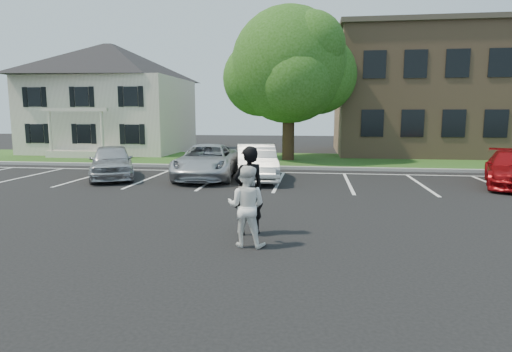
{
  "coord_description": "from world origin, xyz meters",
  "views": [
    {
      "loc": [
        1.41,
        -9.3,
        2.78
      ],
      "look_at": [
        0.0,
        1.0,
        1.25
      ],
      "focal_mm": 30.0,
      "sensor_mm": 36.0,
      "label": 1
    }
  ],
  "objects_px": {
    "tree": "(291,68)",
    "car_silver_west": "(112,161)",
    "house": "(112,98)",
    "man_white_shirt": "(246,206)",
    "man_black_suit": "(249,191)",
    "car_silver_minivan": "(207,161)",
    "office_building": "(504,93)",
    "car_white_sedan": "(256,163)"
  },
  "relations": [
    {
      "from": "tree",
      "to": "car_silver_west",
      "type": "relative_size",
      "value": 2.05
    },
    {
      "from": "house",
      "to": "man_white_shirt",
      "type": "xyz_separation_m",
      "value": [
        13.03,
        -20.65,
        -2.97
      ]
    },
    {
      "from": "man_black_suit",
      "to": "car_silver_west",
      "type": "bearing_deg",
      "value": -81.65
    },
    {
      "from": "car_silver_west",
      "to": "car_silver_minivan",
      "type": "bearing_deg",
      "value": -16.15
    },
    {
      "from": "office_building",
      "to": "man_black_suit",
      "type": "height_order",
      "value": "office_building"
    },
    {
      "from": "man_white_shirt",
      "to": "car_white_sedan",
      "type": "xyz_separation_m",
      "value": [
        -1.01,
        8.98,
        -0.12
      ]
    },
    {
      "from": "car_silver_west",
      "to": "office_building",
      "type": "bearing_deg",
      "value": 8.19
    },
    {
      "from": "car_silver_west",
      "to": "car_silver_minivan",
      "type": "height_order",
      "value": "car_silver_west"
    },
    {
      "from": "house",
      "to": "car_silver_west",
      "type": "bearing_deg",
      "value": -64.32
    },
    {
      "from": "office_building",
      "to": "man_white_shirt",
      "type": "relative_size",
      "value": 13.07
    },
    {
      "from": "man_white_shirt",
      "to": "car_silver_west",
      "type": "relative_size",
      "value": 0.4
    },
    {
      "from": "tree",
      "to": "man_white_shirt",
      "type": "xyz_separation_m",
      "value": [
        0.05,
        -16.56,
        -4.49
      ]
    },
    {
      "from": "tree",
      "to": "car_silver_west",
      "type": "xyz_separation_m",
      "value": [
        -7.18,
        -7.96,
        -4.62
      ]
    },
    {
      "from": "office_building",
      "to": "house",
      "type": "bearing_deg",
      "value": -175.72
    },
    {
      "from": "man_black_suit",
      "to": "car_silver_minivan",
      "type": "relative_size",
      "value": 0.39
    },
    {
      "from": "office_building",
      "to": "man_black_suit",
      "type": "xyz_separation_m",
      "value": [
        -14.07,
        -21.77,
        -3.14
      ]
    },
    {
      "from": "tree",
      "to": "car_white_sedan",
      "type": "height_order",
      "value": "tree"
    },
    {
      "from": "office_building",
      "to": "car_silver_west",
      "type": "relative_size",
      "value": 5.22
    },
    {
      "from": "car_silver_west",
      "to": "car_white_sedan",
      "type": "height_order",
      "value": "car_white_sedan"
    },
    {
      "from": "office_building",
      "to": "man_black_suit",
      "type": "bearing_deg",
      "value": -122.87
    },
    {
      "from": "office_building",
      "to": "tree",
      "type": "bearing_deg",
      "value": -156.49
    },
    {
      "from": "man_black_suit",
      "to": "car_silver_minivan",
      "type": "distance_m",
      "value": 8.93
    },
    {
      "from": "man_black_suit",
      "to": "car_silver_minivan",
      "type": "xyz_separation_m",
      "value": [
        -3.12,
        8.36,
        -0.3
      ]
    },
    {
      "from": "office_building",
      "to": "car_white_sedan",
      "type": "xyz_separation_m",
      "value": [
        -14.98,
        -13.69,
        -3.42
      ]
    },
    {
      "from": "house",
      "to": "man_black_suit",
      "type": "bearing_deg",
      "value": -56.78
    },
    {
      "from": "man_black_suit",
      "to": "car_white_sedan",
      "type": "height_order",
      "value": "man_black_suit"
    },
    {
      "from": "house",
      "to": "office_building",
      "type": "height_order",
      "value": "office_building"
    },
    {
      "from": "man_black_suit",
      "to": "car_white_sedan",
      "type": "bearing_deg",
      "value": -118.01
    },
    {
      "from": "house",
      "to": "car_silver_minivan",
      "type": "bearing_deg",
      "value": -49.25
    },
    {
      "from": "house",
      "to": "office_building",
      "type": "bearing_deg",
      "value": 4.28
    },
    {
      "from": "office_building",
      "to": "car_white_sedan",
      "type": "distance_m",
      "value": 20.58
    },
    {
      "from": "man_black_suit",
      "to": "car_silver_west",
      "type": "distance_m",
      "value": 10.51
    },
    {
      "from": "car_white_sedan",
      "to": "car_silver_west",
      "type": "bearing_deg",
      "value": 172.54
    },
    {
      "from": "house",
      "to": "office_building",
      "type": "relative_size",
      "value": 0.46
    },
    {
      "from": "house",
      "to": "car_silver_minivan",
      "type": "height_order",
      "value": "house"
    },
    {
      "from": "house",
      "to": "man_black_suit",
      "type": "relative_size",
      "value": 5.04
    },
    {
      "from": "car_white_sedan",
      "to": "tree",
      "type": "bearing_deg",
      "value": 71.89
    },
    {
      "from": "house",
      "to": "car_white_sedan",
      "type": "distance_m",
      "value": 17.03
    },
    {
      "from": "office_building",
      "to": "man_white_shirt",
      "type": "height_order",
      "value": "office_building"
    },
    {
      "from": "house",
      "to": "man_white_shirt",
      "type": "bearing_deg",
      "value": -57.75
    },
    {
      "from": "tree",
      "to": "car_silver_west",
      "type": "bearing_deg",
      "value": -132.06
    },
    {
      "from": "house",
      "to": "office_building",
      "type": "distance_m",
      "value": 27.08
    }
  ]
}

